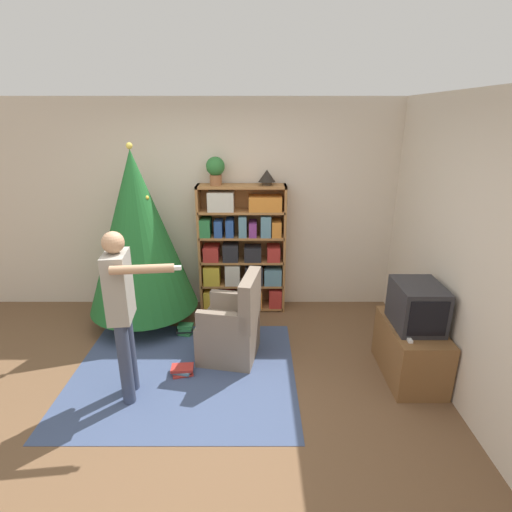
{
  "coord_description": "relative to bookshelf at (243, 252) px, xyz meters",
  "views": [
    {
      "loc": [
        0.49,
        -2.9,
        2.4
      ],
      "look_at": [
        0.48,
        0.9,
        1.05
      ],
      "focal_mm": 28.0,
      "sensor_mm": 36.0,
      "label": 1
    }
  ],
  "objects": [
    {
      "name": "christmas_tree",
      "position": [
        -1.16,
        -0.37,
        0.36
      ],
      "size": [
        1.26,
        1.26,
        2.12
      ],
      "color": "#4C3323",
      "rests_on": "ground_plane"
    },
    {
      "name": "book_pile_by_chair",
      "position": [
        -0.54,
        -1.42,
        -0.74
      ],
      "size": [
        0.23,
        0.19,
        0.08
      ],
      "color": "#B22D28",
      "rests_on": "ground_plane"
    },
    {
      "name": "wall_back",
      "position": [
        -0.32,
        0.22,
        0.52
      ],
      "size": [
        8.0,
        0.1,
        2.6
      ],
      "color": "beige",
      "rests_on": "ground_plane"
    },
    {
      "name": "ground_plane",
      "position": [
        -0.32,
        -1.82,
        -0.78
      ],
      "size": [
        14.0,
        14.0,
        0.0
      ],
      "primitive_type": "plane",
      "color": "brown"
    },
    {
      "name": "game_remote",
      "position": [
        1.51,
        -1.68,
        -0.22
      ],
      "size": [
        0.04,
        0.12,
        0.02
      ],
      "color": "white",
      "rests_on": "tv_stand"
    },
    {
      "name": "book_pile_near_tree",
      "position": [
        -0.64,
        -0.67,
        -0.72
      ],
      "size": [
        0.21,
        0.18,
        0.12
      ],
      "color": "#2D7A42",
      "rests_on": "ground_plane"
    },
    {
      "name": "bookshelf",
      "position": [
        0.0,
        0.0,
        0.0
      ],
      "size": [
        1.07,
        0.28,
        1.61
      ],
      "color": "#A8703D",
      "rests_on": "ground_plane"
    },
    {
      "name": "table_lamp",
      "position": [
        0.3,
        0.01,
        0.94
      ],
      "size": [
        0.2,
        0.2,
        0.18
      ],
      "color": "#473828",
      "rests_on": "bookshelf"
    },
    {
      "name": "potted_plant",
      "position": [
        -0.3,
        0.01,
        1.03
      ],
      "size": [
        0.22,
        0.22,
        0.33
      ],
      "color": "#935B38",
      "rests_on": "bookshelf"
    },
    {
      "name": "standing_person",
      "position": [
        -0.94,
        -1.73,
        0.13
      ],
      "size": [
        0.66,
        0.47,
        1.54
      ],
      "rotation": [
        0.0,
        0.0,
        -1.46
      ],
      "color": "#38425B",
      "rests_on": "ground_plane"
    },
    {
      "name": "area_rug",
      "position": [
        -0.53,
        -1.41,
        -0.77
      ],
      "size": [
        2.16,
        1.84,
        0.01
      ],
      "color": "#3D4C70",
      "rests_on": "ground_plane"
    },
    {
      "name": "television",
      "position": [
        1.65,
        -1.44,
        -0.03
      ],
      "size": [
        0.41,
        0.51,
        0.42
      ],
      "color": "#28282D",
      "rests_on": "tv_stand"
    },
    {
      "name": "wall_right",
      "position": [
        1.96,
        -1.82,
        0.52
      ],
      "size": [
        0.1,
        8.0,
        2.6
      ],
      "color": "beige",
      "rests_on": "ground_plane"
    },
    {
      "name": "tv_stand",
      "position": [
        1.65,
        -1.44,
        -0.51
      ],
      "size": [
        0.47,
        0.83,
        0.54
      ],
      "color": "brown",
      "rests_on": "ground_plane"
    },
    {
      "name": "armchair",
      "position": [
        -0.07,
        -1.11,
        -0.45
      ],
      "size": [
        0.66,
        0.66,
        0.92
      ],
      "rotation": [
        0.0,
        0.0,
        -1.76
      ],
      "color": "#7A6B5B",
      "rests_on": "ground_plane"
    }
  ]
}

